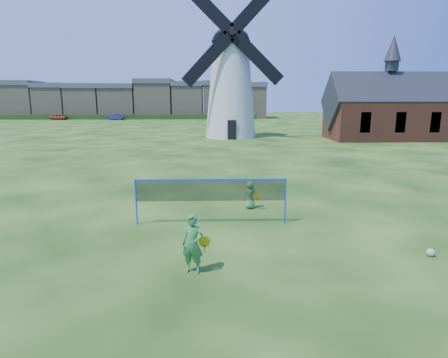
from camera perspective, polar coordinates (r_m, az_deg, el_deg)
name	(u,v)px	position (r m, az deg, el deg)	size (l,w,h in m)	color
ground	(218,226)	(12.35, -0.86, -7.32)	(220.00, 220.00, 0.00)	black
windmill	(231,83)	(41.04, 1.06, 14.57)	(10.69, 5.50, 15.96)	silver
chapel	(388,111)	(42.14, 23.97, 9.57)	(12.27, 5.95, 10.37)	brown
badminton_net	(211,191)	(12.28, -2.01, -1.88)	(5.05, 0.05, 1.55)	blue
player_girl	(193,244)	(9.00, -4.86, -9.98)	(0.73, 0.48, 1.47)	#348440
player_boy	(250,195)	(14.21, 4.08, -2.48)	(0.66, 0.51, 1.06)	#529F4D
play_ball	(431,252)	(11.51, 29.31, -9.87)	(0.22, 0.22, 0.22)	green
terraced_houses	(122,100)	(86.00, -15.55, 11.68)	(63.63, 8.40, 8.34)	tan
hedge	(107,117)	(80.73, -17.67, 9.12)	(62.00, 0.80, 1.00)	#193814
car_left	(59,117)	(82.65, -24.17, 8.74)	(1.37, 3.40, 1.16)	maroon
car_right	(116,117)	(78.72, -16.37, 9.20)	(1.27, 3.64, 1.20)	navy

